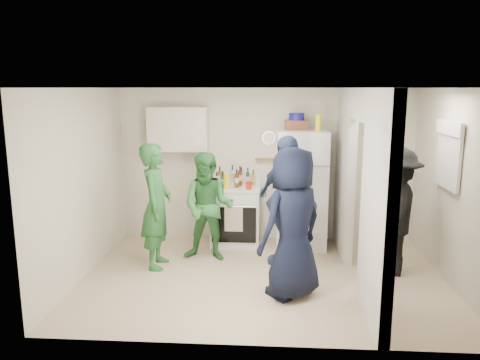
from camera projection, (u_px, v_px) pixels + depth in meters
name	position (u px, v px, depth m)	size (l,w,h in m)	color
floor	(263.00, 277.00, 6.27)	(4.80, 4.80, 0.00)	#C6AB8B
wall_back	(266.00, 165.00, 7.69)	(4.80, 4.80, 0.00)	silver
wall_front	(261.00, 224.00, 4.37)	(4.80, 4.80, 0.00)	silver
wall_left	(83.00, 184.00, 6.18)	(3.40, 3.40, 0.00)	silver
wall_right	(455.00, 189.00, 5.88)	(3.40, 3.40, 0.00)	silver
ceiling	(265.00, 88.00, 5.79)	(4.80, 4.80, 0.00)	white
partition_pier_back	(345.00, 172.00, 7.03)	(0.12, 1.20, 2.50)	silver
partition_pier_front	(377.00, 210.00, 4.88)	(0.12, 1.20, 2.50)	silver
partition_header	(362.00, 104.00, 5.75)	(0.12, 1.00, 0.40)	silver
stove	(235.00, 215.00, 7.55)	(0.80, 0.66, 0.95)	white
upper_cabinet	(178.00, 129.00, 7.49)	(0.95, 0.34, 0.70)	silver
fridge	(301.00, 189.00, 7.37)	(0.76, 0.74, 1.86)	white
wicker_basket	(296.00, 125.00, 7.23)	(0.35, 0.25, 0.15)	brown
blue_bowl	(297.00, 117.00, 7.20)	(0.24, 0.24, 0.11)	navy
yellow_cup_stack_top	(318.00, 123.00, 7.05)	(0.09, 0.09, 0.25)	#FFF215
wall_clock	(269.00, 138.00, 7.58)	(0.22, 0.22, 0.03)	white
spice_shelf	(266.00, 159.00, 7.63)	(0.35, 0.08, 0.03)	olive
nook_window	(450.00, 155.00, 6.00)	(0.03, 0.70, 0.80)	black
nook_window_frame	(449.00, 155.00, 6.00)	(0.04, 0.76, 0.86)	white
nook_valance	(449.00, 128.00, 5.93)	(0.04, 0.82, 0.18)	white
yellow_cup_stack_stove	(227.00, 182.00, 7.23)	(0.09, 0.09, 0.25)	yellow
red_cup	(249.00, 186.00, 7.24)	(0.09, 0.09, 0.12)	red
person_green_left	(156.00, 206.00, 6.51)	(0.64, 0.42, 1.76)	#296734
person_green_center	(208.00, 207.00, 6.80)	(0.77, 0.60, 1.59)	#3D8B41
person_denim	(287.00, 201.00, 6.58)	(1.09, 0.45, 1.86)	navy
person_navy	(292.00, 223.00, 5.56)	(0.89, 0.58, 1.83)	black
person_nook	(395.00, 211.00, 6.28)	(1.13, 0.65, 1.74)	black
bottle_a	(220.00, 176.00, 7.57)	(0.08, 0.08, 0.30)	brown
bottle_b	(223.00, 179.00, 7.35)	(0.08, 0.08, 0.26)	#20501A
bottle_c	(232.00, 175.00, 7.59)	(0.06, 0.06, 0.32)	silver
bottle_d	(237.00, 178.00, 7.36)	(0.07, 0.07, 0.29)	#633111
bottle_e	(241.00, 176.00, 7.61)	(0.07, 0.07, 0.28)	#A7ACBA
bottle_f	(248.00, 177.00, 7.42)	(0.06, 0.06, 0.31)	#163E1C
bottle_g	(253.00, 177.00, 7.56)	(0.06, 0.06, 0.25)	#9F9434
bottle_h	(217.00, 180.00, 7.33)	(0.07, 0.07, 0.25)	silver
bottle_i	(240.00, 176.00, 7.50)	(0.06, 0.06, 0.32)	maroon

